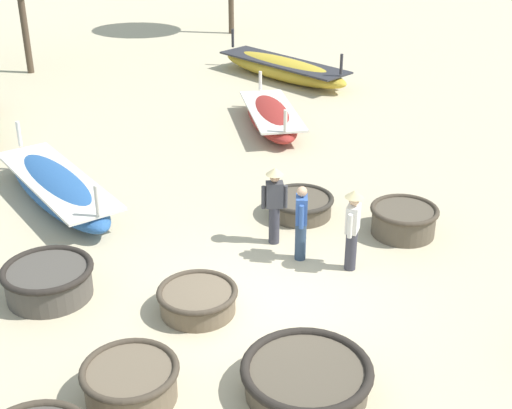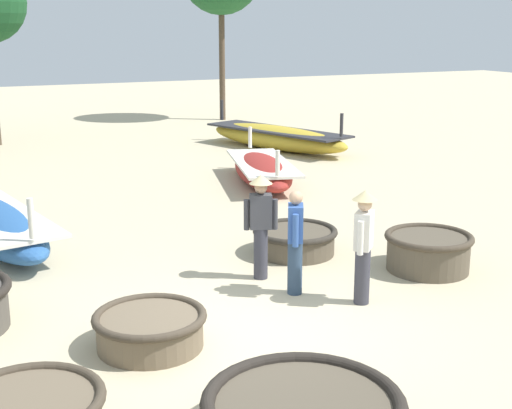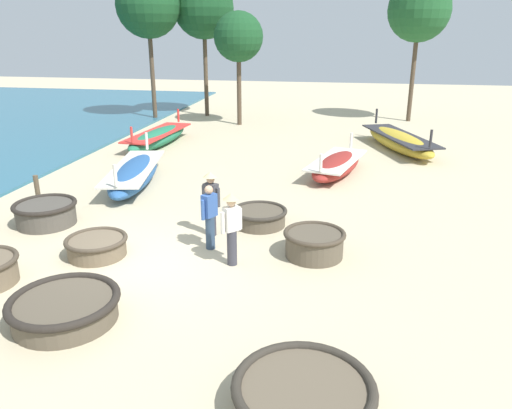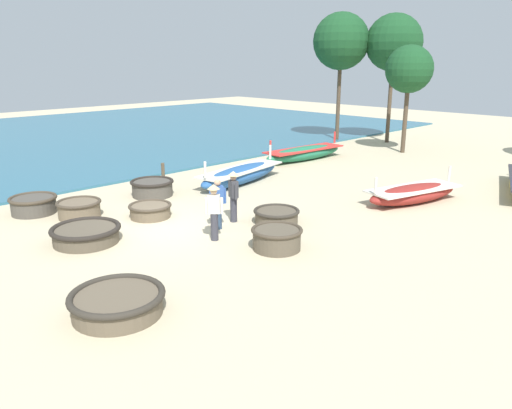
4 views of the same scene
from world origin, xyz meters
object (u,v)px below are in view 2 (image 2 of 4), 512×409
object	(u,v)px
coracle_tilted	(295,240)
fisherman_crouching	(261,220)
fisherman_standing_left	(295,240)
coracle_weathered	(150,328)
coracle_far_left	(428,251)
long_boat_ochre_hull	(262,170)
long_boat_green_hull	(277,137)
fisherman_by_coracle	(364,239)

from	to	relation	value
coracle_tilted	fisherman_crouching	world-z (taller)	fisherman_crouching
fisherman_standing_left	coracle_weathered	bearing A→B (deg)	-161.05
coracle_far_left	fisherman_standing_left	size ratio (longest dim) A/B	0.91
coracle_weathered	fisherman_standing_left	xyz separation A→B (m)	(2.47, 0.85, 0.59)
long_boat_ochre_hull	coracle_weathered	bearing A→B (deg)	-123.76
coracle_weathered	fisherman_standing_left	bearing A→B (deg)	18.95
long_boat_green_hull	fisherman_by_coracle	xyz separation A→B (m)	(-4.61, -12.02, 0.56)
coracle_weathered	long_boat_ochre_hull	distance (m)	9.43
long_boat_green_hull	fisherman_by_coracle	world-z (taller)	fisherman_by_coracle
coracle_far_left	fisherman_crouching	distance (m)	2.82
coracle_weathered	long_boat_green_hull	world-z (taller)	long_boat_green_hull
coracle_weathered	fisherman_standing_left	size ratio (longest dim) A/B	0.91
fisherman_standing_left	fisherman_by_coracle	distance (m)	1.02
coracle_tilted	long_boat_ochre_hull	size ratio (longest dim) A/B	0.35
coracle_tilted	fisherman_by_coracle	size ratio (longest dim) A/B	0.89
long_boat_ochre_hull	long_boat_green_hull	bearing A→B (deg)	59.43
coracle_tilted	coracle_weathered	xyz separation A→B (m)	(-3.36, -2.53, -0.00)
long_boat_green_hull	fisherman_crouching	xyz separation A→B (m)	(-5.49, -10.48, 0.56)
coracle_tilted	coracle_far_left	world-z (taller)	coracle_far_left
coracle_far_left	fisherman_standing_left	bearing A→B (deg)	-179.67
fisherman_standing_left	fisherman_crouching	bearing A→B (deg)	102.52
fisherman_standing_left	fisherman_by_coracle	world-z (taller)	fisherman_by_coracle
long_boat_ochre_hull	fisherman_by_coracle	distance (m)	8.03
long_boat_green_hull	coracle_weathered	bearing A→B (deg)	-122.66
coracle_tilted	long_boat_green_hull	xyz separation A→B (m)	(4.41, 9.61, 0.14)
long_boat_ochre_hull	fisherman_standing_left	bearing A→B (deg)	-111.61
coracle_weathered	fisherman_crouching	bearing A→B (deg)	35.85
fisherman_by_coracle	long_boat_green_hull	bearing A→B (deg)	69.02
fisherman_standing_left	fisherman_by_coracle	bearing A→B (deg)	-46.67
coracle_tilted	fisherman_standing_left	xyz separation A→B (m)	(-0.89, -1.68, 0.59)
long_boat_ochre_hull	long_boat_green_hull	distance (m)	4.99
fisherman_crouching	coracle_weathered	bearing A→B (deg)	-144.15
coracle_tilted	fisherman_standing_left	bearing A→B (deg)	-117.97
coracle_far_left	coracle_weathered	xyz separation A→B (m)	(-4.93, -0.86, -0.08)
long_boat_green_hull	coracle_far_left	bearing A→B (deg)	-104.20
coracle_far_left	long_boat_ochre_hull	distance (m)	6.98
coracle_far_left	long_boat_ochre_hull	xyz separation A→B (m)	(0.32, 6.98, 0.01)
fisherman_by_coracle	fisherman_crouching	bearing A→B (deg)	119.52
coracle_tilted	fisherman_crouching	distance (m)	1.55
coracle_weathered	fisherman_by_coracle	distance (m)	3.25
long_boat_green_hull	coracle_tilted	bearing A→B (deg)	-114.68
long_boat_ochre_hull	fisherman_crouching	bearing A→B (deg)	-115.49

